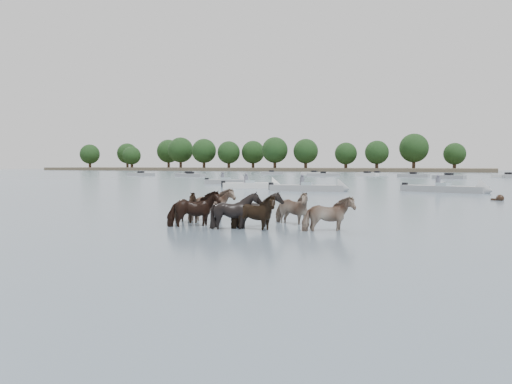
% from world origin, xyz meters
% --- Properties ---
extents(ground, '(400.00, 400.00, 0.00)m').
position_xyz_m(ground, '(0.00, 0.00, 0.00)').
color(ground, slate).
rests_on(ground, ground).
extents(shoreline, '(160.00, 30.00, 1.00)m').
position_xyz_m(shoreline, '(-70.00, 150.00, 0.50)').
color(shoreline, '#4C4233').
rests_on(shoreline, ground).
extents(pony_herd, '(7.14, 3.71, 1.45)m').
position_xyz_m(pony_herd, '(1.56, 1.32, 0.46)').
color(pony_herd, black).
rests_on(pony_herd, ground).
extents(swimming_pony, '(0.72, 0.44, 0.44)m').
position_xyz_m(swimming_pony, '(9.51, 18.83, 0.10)').
color(swimming_pony, black).
rests_on(swimming_pony, ground).
extents(motorboat_a, '(5.38, 3.57, 1.92)m').
position_xyz_m(motorboat_a, '(-9.62, 27.40, 0.23)').
color(motorboat_a, silver).
rests_on(motorboat_a, ground).
extents(motorboat_b, '(6.40, 2.91, 1.92)m').
position_xyz_m(motorboat_b, '(-3.35, 24.65, 0.22)').
color(motorboat_b, gray).
rests_on(motorboat_b, ground).
extents(motorboat_c, '(6.82, 3.41, 1.92)m').
position_xyz_m(motorboat_c, '(6.54, 27.02, 0.22)').
color(motorboat_c, gray).
rests_on(motorboat_c, ground).
extents(motorboat_f, '(5.00, 2.44, 1.92)m').
position_xyz_m(motorboat_f, '(-16.18, 35.04, 0.23)').
color(motorboat_f, gray).
rests_on(motorboat_f, ground).
extents(distant_flotilla, '(107.09, 29.26, 0.93)m').
position_xyz_m(distant_flotilla, '(-0.34, 77.53, 0.26)').
color(distant_flotilla, gray).
rests_on(distant_flotilla, ground).
extents(treeline, '(142.68, 23.74, 12.10)m').
position_xyz_m(treeline, '(-74.02, 148.48, 6.60)').
color(treeline, '#382619').
rests_on(treeline, ground).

